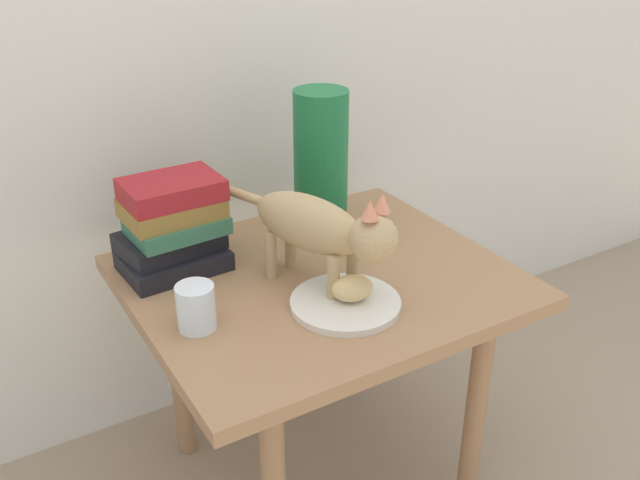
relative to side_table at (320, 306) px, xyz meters
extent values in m
plane|color=gray|center=(0.00, 0.00, -0.47)|extent=(6.00, 6.00, 0.00)
cube|color=#9E724C|center=(0.00, 0.00, 0.06)|extent=(0.75, 0.64, 0.03)
cylinder|color=#9E724C|center=(0.24, -0.24, -0.21)|extent=(0.04, 0.04, 0.52)
cylinder|color=#9E724C|center=(-0.24, 0.24, -0.21)|extent=(0.04, 0.04, 0.52)
cylinder|color=#9E724C|center=(0.24, 0.24, -0.21)|extent=(0.04, 0.04, 0.52)
cylinder|color=silver|center=(-0.02, -0.13, 0.08)|extent=(0.21, 0.21, 0.01)
ellipsoid|color=#E0BC7A|center=(-0.01, -0.13, 0.11)|extent=(0.09, 0.08, 0.05)
cylinder|color=tan|center=(0.02, -0.09, 0.12)|extent=(0.02, 0.02, 0.10)
cylinder|color=tan|center=(-0.03, -0.11, 0.12)|extent=(0.02, 0.02, 0.10)
cylinder|color=tan|center=(-0.03, 0.06, 0.12)|extent=(0.02, 0.02, 0.10)
cylinder|color=tan|center=(-0.09, 0.04, 0.12)|extent=(0.02, 0.02, 0.10)
ellipsoid|color=tan|center=(-0.04, -0.02, 0.21)|extent=(0.17, 0.28, 0.11)
sphere|color=tan|center=(0.02, -0.16, 0.22)|extent=(0.09, 0.09, 0.09)
cone|color=#DD8460|center=(0.04, -0.15, 0.28)|extent=(0.03, 0.03, 0.03)
cone|color=#DD8460|center=(0.00, -0.17, 0.28)|extent=(0.03, 0.03, 0.03)
cylinder|color=tan|center=(-0.10, 0.17, 0.22)|extent=(0.07, 0.16, 0.02)
cube|color=black|center=(-0.25, 0.18, 0.09)|extent=(0.21, 0.16, 0.04)
cube|color=black|center=(-0.25, 0.19, 0.13)|extent=(0.22, 0.16, 0.04)
cube|color=#336B4C|center=(-0.23, 0.18, 0.17)|extent=(0.19, 0.15, 0.03)
cube|color=olive|center=(-0.24, 0.19, 0.21)|extent=(0.20, 0.15, 0.04)
cube|color=maroon|center=(-0.23, 0.19, 0.25)|extent=(0.19, 0.14, 0.04)
cylinder|color=#196B38|center=(0.12, 0.20, 0.24)|extent=(0.12, 0.12, 0.32)
cylinder|color=silver|center=(-0.29, -0.05, 0.12)|extent=(0.07, 0.07, 0.08)
cylinder|color=silver|center=(-0.29, -0.05, 0.10)|extent=(0.06, 0.06, 0.04)
cube|color=black|center=(0.17, 0.07, 0.08)|extent=(0.15, 0.11, 0.02)
camera|label=1|loc=(-0.64, -1.07, 0.78)|focal=39.35mm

